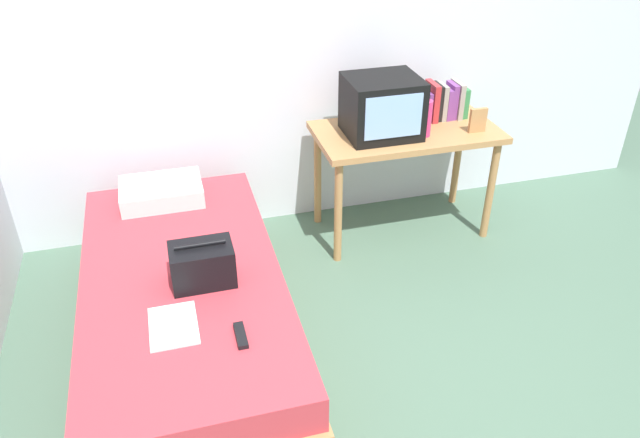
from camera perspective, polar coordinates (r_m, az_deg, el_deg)
The scene contains 12 objects.
ground_plane at distance 3.06m, azimuth 9.03°, elevation -17.98°, with size 8.00×8.00×0.00m, color #4C6B56.
wall_back at distance 4.00m, azimuth -1.15°, elevation 17.20°, with size 5.20×0.10×2.60m, color silver.
bed at distance 3.28m, azimuth -12.27°, elevation -8.31°, with size 1.00×2.00×0.48m.
desk at distance 4.00m, azimuth 7.94°, elevation 6.98°, with size 1.16×0.60×0.74m.
tv at distance 3.81m, azimuth 5.77°, elevation 10.32°, with size 0.44×0.39×0.36m.
water_bottle at distance 3.85m, azimuth 9.73°, elevation 9.18°, with size 0.08×0.08×0.23m, color #E53372.
book_row at distance 4.14m, azimuth 11.47°, elevation 10.63°, with size 0.28×0.17×0.25m.
picture_frame at distance 3.98m, azimuth 14.42°, elevation 8.85°, with size 0.11×0.02×0.15m, color #B27F4C.
pillow at distance 3.75m, azimuth -14.48°, elevation 2.46°, with size 0.47×0.34×0.11m, color silver.
handbag at distance 3.00m, azimuth -10.84°, elevation -4.15°, with size 0.30×0.20×0.22m.
magazine at distance 2.83m, azimuth -13.43°, elevation -9.59°, with size 0.21×0.29×0.01m, color white.
remote_dark at distance 2.72m, azimuth -7.35°, elevation -10.65°, with size 0.04×0.16×0.02m, color black.
Camera 1 is at (-0.96, -1.74, 2.33)m, focal length 34.53 mm.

